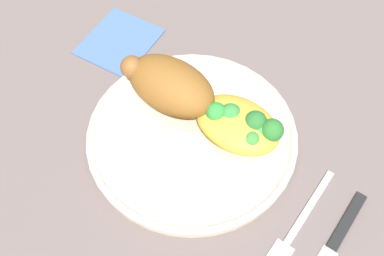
% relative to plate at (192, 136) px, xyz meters
% --- Properties ---
extents(ground_plane, '(2.00, 2.00, 0.00)m').
position_rel_plate_xyz_m(ground_plane, '(0.00, 0.00, -0.01)').
color(ground_plane, '#665754').
extents(plate, '(0.26, 0.26, 0.02)m').
position_rel_plate_xyz_m(plate, '(0.00, 0.00, 0.00)').
color(plate, beige).
rests_on(plate, ground_plane).
extents(roasted_chicken, '(0.13, 0.07, 0.06)m').
position_rel_plate_xyz_m(roasted_chicken, '(0.05, -0.02, 0.04)').
color(roasted_chicken, brown).
rests_on(roasted_chicken, plate).
extents(rice_pile, '(0.10, 0.08, 0.04)m').
position_rel_plate_xyz_m(rice_pile, '(-0.02, 0.05, 0.03)').
color(rice_pile, white).
rests_on(rice_pile, plate).
extents(mac_cheese_with_broccoli, '(0.11, 0.08, 0.04)m').
position_rel_plate_xyz_m(mac_cheese_with_broccoli, '(-0.05, -0.03, 0.03)').
color(mac_cheese_with_broccoli, gold).
rests_on(mac_cheese_with_broccoli, plate).
extents(fork, '(0.02, 0.14, 0.01)m').
position_rel_plate_xyz_m(fork, '(-0.16, 0.03, -0.01)').
color(fork, silver).
rests_on(fork, ground_plane).
extents(knife, '(0.02, 0.19, 0.01)m').
position_rel_plate_xyz_m(knife, '(-0.21, 0.03, -0.01)').
color(knife, black).
rests_on(knife, ground_plane).
extents(napkin, '(0.10, 0.11, 0.00)m').
position_rel_plate_xyz_m(napkin, '(0.18, -0.08, -0.01)').
color(napkin, '#47669E').
rests_on(napkin, ground_plane).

